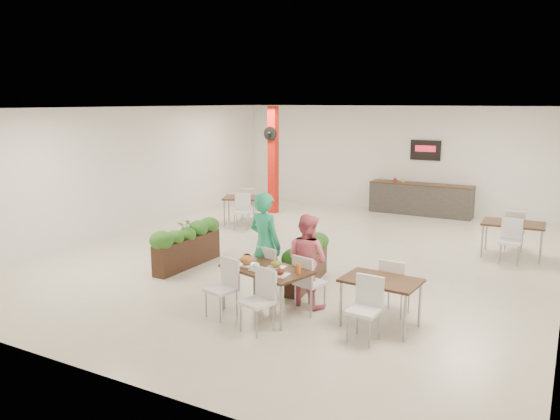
# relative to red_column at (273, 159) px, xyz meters

# --- Properties ---
(ground) EXTENTS (12.00, 12.00, 0.00)m
(ground) POSITION_rel_red_column_xyz_m (3.00, -3.79, -1.64)
(ground) COLOR beige
(ground) RESTS_ON ground
(room_shell) EXTENTS (10.10, 12.10, 3.22)m
(room_shell) POSITION_rel_red_column_xyz_m (3.00, -3.79, 0.36)
(room_shell) COLOR white
(room_shell) RESTS_ON ground
(red_column) EXTENTS (0.40, 0.41, 3.20)m
(red_column) POSITION_rel_red_column_xyz_m (0.00, 0.00, 0.00)
(red_column) COLOR red
(red_column) RESTS_ON ground
(service_counter) EXTENTS (3.00, 0.64, 2.20)m
(service_counter) POSITION_rel_red_column_xyz_m (4.00, 1.86, -1.15)
(service_counter) COLOR #2C2927
(service_counter) RESTS_ON ground
(main_table) EXTENTS (1.59, 1.88, 0.92)m
(main_table) POSITION_rel_red_column_xyz_m (3.84, -7.05, -1.01)
(main_table) COLOR black
(main_table) RESTS_ON ground
(diner_man) EXTENTS (0.76, 0.60, 1.84)m
(diner_man) POSITION_rel_red_column_xyz_m (3.45, -6.40, -0.72)
(diner_man) COLOR #29B27F
(diner_man) RESTS_ON ground
(diner_woman) EXTENTS (0.88, 0.76, 1.55)m
(diner_woman) POSITION_rel_red_column_xyz_m (4.25, -6.40, -0.87)
(diner_woman) COLOR #EA687E
(diner_woman) RESTS_ON ground
(planter_left) EXTENTS (0.41, 1.93, 1.01)m
(planter_left) POSITION_rel_red_column_xyz_m (1.16, -5.64, -1.13)
(planter_left) COLOR black
(planter_left) RESTS_ON ground
(planter_right) EXTENTS (0.59, 1.77, 0.93)m
(planter_right) POSITION_rel_red_column_xyz_m (3.81, -5.48, -1.16)
(planter_right) COLOR black
(planter_right) RESTS_ON ground
(side_table_a) EXTENTS (1.38, 1.65, 0.92)m
(side_table_a) POSITION_rel_red_column_xyz_m (0.08, -1.71, -1.02)
(side_table_a) COLOR black
(side_table_a) RESTS_ON ground
(side_table_b) EXTENTS (1.29, 1.63, 0.92)m
(side_table_b) POSITION_rel_red_column_xyz_m (6.91, -1.65, -1.01)
(side_table_b) COLOR black
(side_table_b) RESTS_ON ground
(side_table_c) EXTENTS (1.17, 1.65, 0.92)m
(side_table_c) POSITION_rel_red_column_xyz_m (5.62, -6.71, -1.02)
(side_table_c) COLOR black
(side_table_c) RESTS_ON ground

